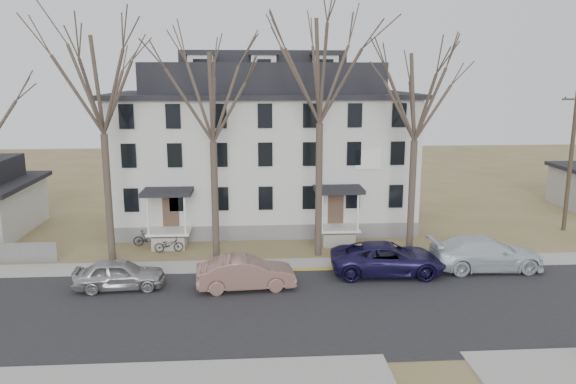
{
  "coord_description": "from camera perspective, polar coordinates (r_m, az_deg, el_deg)",
  "views": [
    {
      "loc": [
        -2.94,
        -21.81,
        10.54
      ],
      "look_at": [
        -0.84,
        9.0,
        4.01
      ],
      "focal_mm": 35.0,
      "sensor_mm": 36.0,
      "label": 1
    }
  ],
  "objects": [
    {
      "name": "car_navy",
      "position": [
        30.58,
        10.1,
        -6.74
      ],
      "size": [
        6.18,
        3.05,
        1.68
      ],
      "primitive_type": "imported",
      "rotation": [
        0.0,
        0.0,
        1.53
      ],
      "color": "#1A1440",
      "rests_on": "ground"
    },
    {
      "name": "tree_mid_left",
      "position": [
        31.7,
        -7.74,
        10.13
      ],
      "size": [
        7.8,
        7.8,
        12.74
      ],
      "color": "#473B31",
      "rests_on": "ground"
    },
    {
      "name": "bicycle_left",
      "position": [
        34.53,
        -12.02,
        -5.33
      ],
      "size": [
        1.76,
        0.74,
        0.9
      ],
      "primitive_type": "imported",
      "rotation": [
        0.0,
        0.0,
        1.66
      ],
      "color": "black",
      "rests_on": "ground"
    },
    {
      "name": "bicycle_right",
      "position": [
        35.98,
        -14.15,
        -4.63
      ],
      "size": [
        1.7,
        0.56,
        1.01
      ],
      "primitive_type": "imported",
      "rotation": [
        0.0,
        0.0,
        1.63
      ],
      "color": "black",
      "rests_on": "ground"
    },
    {
      "name": "ground",
      "position": [
        24.4,
        3.51,
        -13.68
      ],
      "size": [
        120.0,
        120.0,
        0.0
      ],
      "primitive_type": "plane",
      "color": "olive",
      "rests_on": "ground"
    },
    {
      "name": "car_silver",
      "position": [
        29.37,
        -16.75,
        -8.05
      ],
      "size": [
        4.53,
        2.05,
        1.51
      ],
      "primitive_type": "imported",
      "rotation": [
        0.0,
        0.0,
        1.63
      ],
      "color": "#A1A1A1",
      "rests_on": "ground"
    },
    {
      "name": "far_sidewalk",
      "position": [
        31.76,
        1.66,
        -7.45
      ],
      "size": [
        120.0,
        2.0,
        0.08
      ],
      "primitive_type": "cube",
      "color": "#A09F97",
      "rests_on": "ground"
    },
    {
      "name": "car_white",
      "position": [
        32.6,
        19.44,
        -5.98
      ],
      "size": [
        6.16,
        2.51,
        1.79
      ],
      "primitive_type": "imported",
      "rotation": [
        0.0,
        0.0,
        1.57
      ],
      "color": "silver",
      "rests_on": "ground"
    },
    {
      "name": "tree_far_left",
      "position": [
        32.63,
        -18.54,
        10.99
      ],
      "size": [
        8.4,
        8.4,
        13.72
      ],
      "color": "#473B31",
      "rests_on": "ground"
    },
    {
      "name": "utility_pole_far",
      "position": [
        42.12,
        26.79,
        2.96
      ],
      "size": [
        2.0,
        0.28,
        9.5
      ],
      "color": "#3D3023",
      "rests_on": "ground"
    },
    {
      "name": "boarding_house",
      "position": [
        40.11,
        -2.52,
        4.53
      ],
      "size": [
        20.8,
        12.36,
        12.05
      ],
      "color": "slate",
      "rests_on": "ground"
    },
    {
      "name": "yellow_curb",
      "position": [
        31.78,
        10.91,
        -7.66
      ],
      "size": [
        14.0,
        0.25,
        0.06
      ],
      "primitive_type": "cube",
      "color": "gold",
      "rests_on": "ground"
    },
    {
      "name": "main_road",
      "position": [
        26.21,
        2.94,
        -11.8
      ],
      "size": [
        120.0,
        10.0,
        0.04
      ],
      "primitive_type": "cube",
      "color": "#27272A",
      "rests_on": "ground"
    },
    {
      "name": "car_tan",
      "position": [
        28.22,
        -4.3,
        -8.28
      ],
      "size": [
        5.02,
        2.1,
        1.61
      ],
      "primitive_type": "imported",
      "rotation": [
        0.0,
        0.0,
        1.65
      ],
      "color": "#855E54",
      "rests_on": "ground"
    },
    {
      "name": "tree_mid_right",
      "position": [
        33.01,
        12.93,
        10.01
      ],
      "size": [
        7.8,
        7.8,
        12.74
      ],
      "color": "#473B31",
      "rests_on": "ground"
    },
    {
      "name": "tree_center",
      "position": [
        31.86,
        3.3,
        12.9
      ],
      "size": [
        9.0,
        9.0,
        14.7
      ],
      "color": "#473B31",
      "rests_on": "ground"
    }
  ]
}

